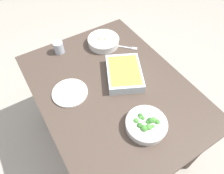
{
  "coord_description": "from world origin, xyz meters",
  "views": [
    {
      "loc": [
        0.69,
        -0.43,
        1.76
      ],
      "look_at": [
        0.0,
        0.0,
        0.74
      ],
      "focal_mm": 33.0,
      "sensor_mm": 36.0,
      "label": 1
    }
  ],
  "objects_px": {
    "broccoli_bowl": "(146,124)",
    "spoon_by_stew": "(109,45)",
    "drink_cup": "(59,48)",
    "fork_on_table": "(127,47)",
    "baking_dish": "(124,73)",
    "side_plate": "(70,93)",
    "stew_bowl": "(103,41)"
  },
  "relations": [
    {
      "from": "side_plate",
      "to": "spoon_by_stew",
      "type": "distance_m",
      "value": 0.51
    },
    {
      "from": "drink_cup",
      "to": "side_plate",
      "type": "distance_m",
      "value": 0.4
    },
    {
      "from": "drink_cup",
      "to": "side_plate",
      "type": "xyz_separation_m",
      "value": [
        0.39,
        -0.1,
        -0.03
      ]
    },
    {
      "from": "baking_dish",
      "to": "fork_on_table",
      "type": "bearing_deg",
      "value": 141.0
    },
    {
      "from": "broccoli_bowl",
      "to": "spoon_by_stew",
      "type": "relative_size",
      "value": 1.56
    },
    {
      "from": "fork_on_table",
      "to": "drink_cup",
      "type": "bearing_deg",
      "value": -116.67
    },
    {
      "from": "stew_bowl",
      "to": "baking_dish",
      "type": "relative_size",
      "value": 0.65
    },
    {
      "from": "stew_bowl",
      "to": "spoon_by_stew",
      "type": "relative_size",
      "value": 1.61
    },
    {
      "from": "stew_bowl",
      "to": "spoon_by_stew",
      "type": "bearing_deg",
      "value": 39.93
    },
    {
      "from": "drink_cup",
      "to": "spoon_by_stew",
      "type": "height_order",
      "value": "drink_cup"
    },
    {
      "from": "drink_cup",
      "to": "fork_on_table",
      "type": "height_order",
      "value": "drink_cup"
    },
    {
      "from": "baking_dish",
      "to": "side_plate",
      "type": "height_order",
      "value": "baking_dish"
    },
    {
      "from": "spoon_by_stew",
      "to": "fork_on_table",
      "type": "bearing_deg",
      "value": 47.46
    },
    {
      "from": "stew_bowl",
      "to": "side_plate",
      "type": "xyz_separation_m",
      "value": [
        0.29,
        -0.41,
        -0.03
      ]
    },
    {
      "from": "stew_bowl",
      "to": "baking_dish",
      "type": "xyz_separation_m",
      "value": [
        0.35,
        -0.05,
        0.0
      ]
    },
    {
      "from": "stew_bowl",
      "to": "fork_on_table",
      "type": "bearing_deg",
      "value": 45.69
    },
    {
      "from": "stew_bowl",
      "to": "fork_on_table",
      "type": "xyz_separation_m",
      "value": [
        0.13,
        0.13,
        -0.03
      ]
    },
    {
      "from": "stew_bowl",
      "to": "spoon_by_stew",
      "type": "distance_m",
      "value": 0.05
    },
    {
      "from": "baking_dish",
      "to": "side_plate",
      "type": "relative_size",
      "value": 1.67
    },
    {
      "from": "drink_cup",
      "to": "broccoli_bowl",
      "type": "bearing_deg",
      "value": 11.07
    },
    {
      "from": "baking_dish",
      "to": "stew_bowl",
      "type": "bearing_deg",
      "value": 172.12
    },
    {
      "from": "broccoli_bowl",
      "to": "fork_on_table",
      "type": "bearing_deg",
      "value": 154.21
    },
    {
      "from": "stew_bowl",
      "to": "spoon_by_stew",
      "type": "height_order",
      "value": "stew_bowl"
    },
    {
      "from": "broccoli_bowl",
      "to": "baking_dish",
      "type": "distance_m",
      "value": 0.39
    },
    {
      "from": "baking_dish",
      "to": "spoon_by_stew",
      "type": "distance_m",
      "value": 0.33
    },
    {
      "from": "broccoli_bowl",
      "to": "spoon_by_stew",
      "type": "bearing_deg",
      "value": 165.07
    },
    {
      "from": "broccoli_bowl",
      "to": "baking_dish",
      "type": "height_order",
      "value": "broccoli_bowl"
    },
    {
      "from": "broccoli_bowl",
      "to": "drink_cup",
      "type": "bearing_deg",
      "value": -168.93
    },
    {
      "from": "fork_on_table",
      "to": "stew_bowl",
      "type": "bearing_deg",
      "value": -134.31
    },
    {
      "from": "spoon_by_stew",
      "to": "fork_on_table",
      "type": "relative_size",
      "value": 1.05
    },
    {
      "from": "spoon_by_stew",
      "to": "stew_bowl",
      "type": "bearing_deg",
      "value": -140.07
    },
    {
      "from": "drink_cup",
      "to": "fork_on_table",
      "type": "distance_m",
      "value": 0.5
    }
  ]
}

